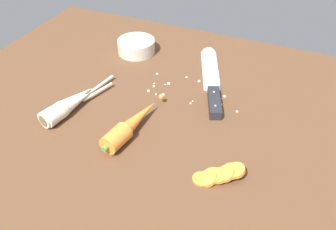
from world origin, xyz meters
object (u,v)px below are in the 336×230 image
object	(u,v)px
whole_carrot	(131,125)
parsnip_front	(67,107)
carrot_slice_stack	(219,175)
chefs_knife	(211,76)
prep_bowl	(136,46)
parsnip_mid_left	(70,104)

from	to	relation	value
whole_carrot	parsnip_front	size ratio (longest dim) A/B	1.06
carrot_slice_stack	whole_carrot	bearing A→B (deg)	166.28
chefs_knife	whole_carrot	size ratio (longest dim) A/B	1.50
chefs_knife	parsnip_front	bearing A→B (deg)	-133.23
chefs_knife	parsnip_front	world-z (taller)	parsnip_front
chefs_knife	whole_carrot	distance (cm)	29.60
whole_carrot	carrot_slice_stack	xyz separation A→B (cm)	(22.01, -5.37, -1.02)
whole_carrot	prep_bowl	xyz separation A→B (cm)	(-15.59, 32.80, 0.05)
carrot_slice_stack	prep_bowl	distance (cm)	53.59
parsnip_front	parsnip_mid_left	size ratio (longest dim) A/B	0.89
parsnip_front	prep_bowl	distance (cm)	32.74
parsnip_mid_left	carrot_slice_stack	size ratio (longest dim) A/B	2.48
carrot_slice_stack	prep_bowl	size ratio (longest dim) A/B	0.87
whole_carrot	parsnip_mid_left	world-z (taller)	whole_carrot
prep_bowl	whole_carrot	bearing A→B (deg)	-64.57
chefs_knife	whole_carrot	xyz separation A→B (cm)	(-9.43, -28.02, 1.45)
chefs_knife	prep_bowl	xyz separation A→B (cm)	(-25.02, 4.77, 1.50)
parsnip_front	whole_carrot	bearing A→B (deg)	-0.27
parsnip_mid_left	chefs_knife	bearing A→B (deg)	45.40
parsnip_front	carrot_slice_stack	bearing A→B (deg)	-7.99
chefs_knife	carrot_slice_stack	bearing A→B (deg)	-69.35
carrot_slice_stack	prep_bowl	world-z (taller)	prep_bowl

